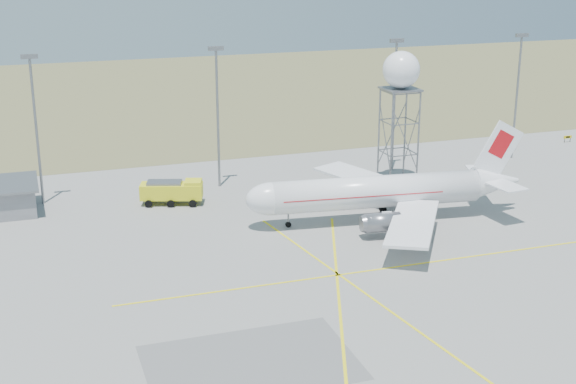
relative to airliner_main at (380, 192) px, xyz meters
name	(u,v)px	position (x,y,z in m)	size (l,w,h in m)	color
grass_strip	(185,94)	(-5.95, 95.34, -3.83)	(400.00, 120.00, 0.03)	#626839
mast_a	(35,118)	(-40.95, 21.34, 8.23)	(2.20, 0.50, 20.50)	slate
mast_b	(217,106)	(-15.95, 21.34, 8.23)	(2.20, 0.50, 20.50)	slate
mast_c	(395,94)	(12.05, 21.34, 8.23)	(2.20, 0.50, 20.50)	slate
mast_d	(518,86)	(34.05, 21.34, 8.23)	(2.20, 0.50, 20.50)	slate
taxi_sign_near	(568,137)	(49.65, 27.33, -2.96)	(1.60, 0.17, 1.20)	black
airliner_main	(380,192)	(0.00, 0.00, 0.00)	(36.85, 35.64, 12.55)	white
radar_tower	(400,110)	(9.75, 14.90, 7.13)	(5.40, 5.40, 19.56)	slate
fire_truck	(173,193)	(-23.93, 15.27, -2.23)	(8.88, 5.32, 3.37)	yellow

